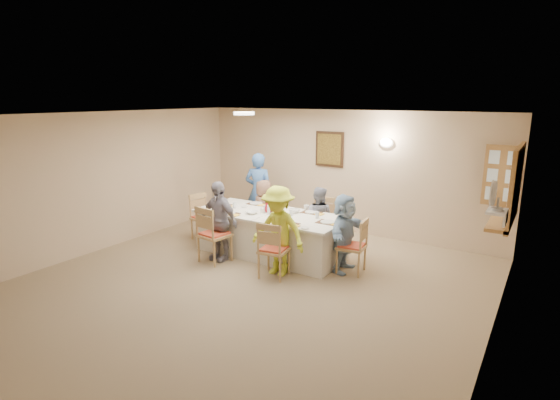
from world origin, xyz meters
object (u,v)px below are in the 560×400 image
Objects in this scene: diner_back_left at (264,210)px; diner_right_end at (344,233)px; chair_front_right at (274,249)px; diner_back_right at (318,219)px; chair_front_left at (215,234)px; desk_fan at (496,199)px; dining_table at (270,234)px; chair_back_right at (321,223)px; serving_hatch at (516,185)px; diner_front_left at (219,221)px; diner_front_right at (278,231)px; condiment_ketchup at (268,205)px; chair_left_end at (204,217)px; chair_back_left at (267,214)px; caregiver at (259,192)px; chair_right_end at (352,245)px.

diner_back_left is 2.13m from diner_right_end.
chair_front_right is 1.49m from diner_back_right.
chair_front_left is 1.09× the size of chair_front_right.
dining_table is (-3.57, 0.45, -1.17)m from desk_fan.
chair_back_right is at bearing 157.17° from desk_fan.
serving_hatch is 4.63m from diner_front_left.
serving_hatch reaches higher than diner_front_right.
desk_fan is 3.73m from condiment_ketchup.
chair_back_right is 0.68× the size of diner_front_left.
serving_hatch is 5.00× the size of desk_fan.
chair_left_end is at bearing -169.79° from chair_back_right.
chair_back_left is at bearing 95.65° from diner_front_left.
chair_front_right is at bearing -90.04° from diner_front_right.
desk_fan is (-0.11, -1.35, 0.05)m from serving_hatch.
desk_fan is at bearing -33.03° from chair_back_right.
chair_back_right is at bearing 89.96° from diner_front_right.
chair_left_end is (-0.95, -0.80, -0.02)m from chair_back_left.
caregiver reaches higher than diner_front_left.
diner_right_end is at bearing -78.09° from chair_left_end.
diner_back_left is at bearing 69.05° from diner_right_end.
chair_right_end is 0.71× the size of diner_right_end.
diner_front_right is at bearing -175.56° from desk_fan.
diner_right_end is (0.82, 0.80, 0.18)m from chair_front_right.
desk_fan is at bearing 71.46° from chair_right_end.
serving_hatch is 1.67× the size of chair_right_end.
diner_right_end is at bearing -1.18° from condiment_ketchup.
desk_fan reaches higher than chair_right_end.
diner_front_left is at bearing -78.43° from chair_right_end.
chair_front_left is at bearing 98.21° from diner_back_left.
desk_fan reaches higher than diner_front_left.
diner_back_right is at bearing -100.20° from chair_back_right.
dining_table is at bearing -78.09° from chair_left_end.
desk_fan reaches higher than chair_back_right.
serving_hatch reaches higher than chair_back_left.
diner_front_right is 1.07m from diner_right_end.
chair_front_left is at bearing -137.07° from chair_back_right.
diner_right_end is at bearing -144.75° from chair_front_right.
chair_front_left is at bearing -174.33° from diner_front_right.
dining_table is at bearing 139.64° from diner_back_left.
chair_back_right is 1.10m from condiment_ketchup.
desk_fan is at bearing 8.82° from diner_front_left.
diner_front_left reaches higher than chair_front_left.
dining_table is at bearing -59.11° from chair_back_left.
serving_hatch is at bearing 25.93° from diner_front_left.
desk_fan is 3.18m from chair_front_right.
chair_left_end is 3.59× the size of condiment_ketchup.
chair_right_end is at bearing -152.53° from chair_front_left.
chair_back_right is (-3.08, -0.10, -1.03)m from serving_hatch.
diner_front_right is at bearing -167.23° from chair_front_left.
caregiver is at bearing -11.59° from chair_left_end.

